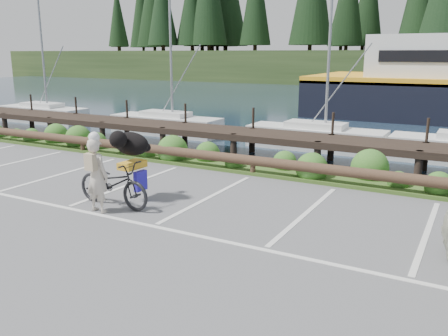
{
  "coord_description": "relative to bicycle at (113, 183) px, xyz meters",
  "views": [
    {
      "loc": [
        5.93,
        -8.06,
        3.62
      ],
      "look_at": [
        0.96,
        1.02,
        1.1
      ],
      "focal_mm": 38.0,
      "sensor_mm": 36.0,
      "label": 1
    }
  ],
  "objects": [
    {
      "name": "cyclist",
      "position": [
        -0.03,
        -0.5,
        0.31
      ],
      "size": [
        0.66,
        0.45,
        1.75
      ],
      "primitive_type": "imported",
      "rotation": [
        0.0,
        0.0,
        3.09
      ],
      "color": "beige",
      "rests_on": "ground"
    },
    {
      "name": "dog",
      "position": [
        0.04,
        0.69,
        0.86
      ],
      "size": [
        0.55,
        1.04,
        0.59
      ],
      "primitive_type": "ellipsoid",
      "rotation": [
        0.0,
        0.0,
        1.52
      ],
      "color": "black",
      "rests_on": "bicycle"
    },
    {
      "name": "ground",
      "position": [
        1.68,
        -0.29,
        -0.57
      ],
      "size": [
        72.0,
        72.0,
        0.0
      ],
      "primitive_type": "plane",
      "color": "#535355"
    },
    {
      "name": "log_rail",
      "position": [
        1.68,
        4.31,
        -0.57
      ],
      "size": [
        32.0,
        0.3,
        0.6
      ],
      "primitive_type": null,
      "color": "#443021",
      "rests_on": "ground"
    },
    {
      "name": "vegetation_strip",
      "position": [
        1.68,
        5.01,
        -0.52
      ],
      "size": [
        34.0,
        1.6,
        0.1
      ],
      "primitive_type": "cube",
      "color": "#3D5B21",
      "rests_on": "ground"
    },
    {
      "name": "bicycle",
      "position": [
        0.0,
        0.0,
        0.0
      ],
      "size": [
        2.2,
        0.87,
        1.13
      ],
      "primitive_type": "imported",
      "rotation": [
        0.0,
        0.0,
        1.52
      ],
      "color": "black",
      "rests_on": "ground"
    }
  ]
}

